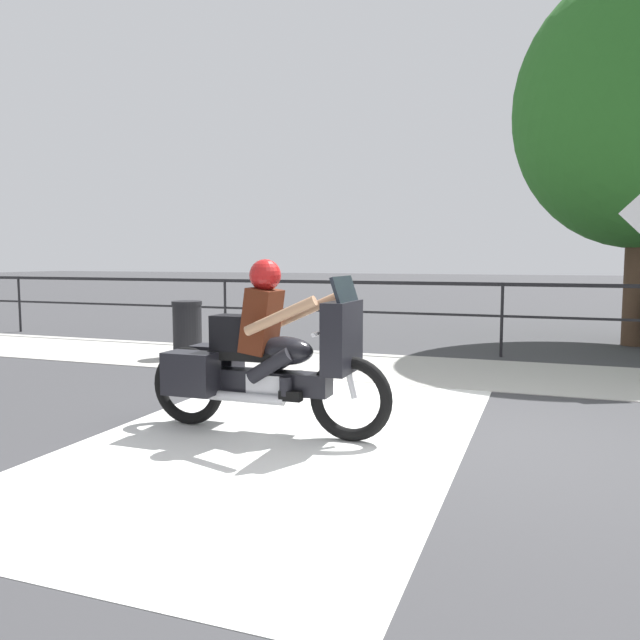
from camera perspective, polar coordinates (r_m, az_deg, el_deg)
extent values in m
plane|color=#38383A|center=(5.74, 12.53, -10.74)|extent=(120.00, 120.00, 0.00)
cube|color=#A8A59E|center=(9.03, 15.45, -4.77)|extent=(44.00, 2.40, 0.01)
cube|color=silver|center=(5.93, -2.58, -10.02)|extent=(3.22, 6.00, 0.01)
cube|color=black|center=(10.55, 16.37, 3.14)|extent=(36.00, 0.04, 0.06)
cube|color=black|center=(10.58, 16.30, 0.34)|extent=(36.00, 0.03, 0.04)
cylinder|color=black|center=(15.19, -25.78, 1.31)|extent=(0.05, 0.05, 1.22)
cylinder|color=black|center=(12.06, -8.66, 0.83)|extent=(0.05, 0.05, 1.22)
cylinder|color=black|center=(10.59, 16.29, 0.01)|extent=(0.05, 0.05, 1.22)
torus|color=black|center=(5.51, 2.81, -7.21)|extent=(0.76, 0.11, 0.76)
torus|color=black|center=(6.20, -11.94, -5.90)|extent=(0.76, 0.11, 0.76)
cube|color=black|center=(5.79, -5.01, -5.60)|extent=(1.25, 0.22, 0.20)
cube|color=silver|center=(5.78, -4.71, -6.11)|extent=(0.34, 0.26, 0.26)
ellipsoid|color=black|center=(5.66, -3.23, -2.82)|extent=(0.54, 0.30, 0.26)
cube|color=black|center=(5.82, -6.50, -3.21)|extent=(0.72, 0.28, 0.08)
cube|color=black|center=(5.44, 2.04, -1.55)|extent=(0.20, 0.61, 0.62)
cube|color=#1E232B|center=(5.40, 2.25, 2.77)|extent=(0.10, 0.52, 0.24)
cylinder|color=silver|center=(5.48, 0.65, -0.97)|extent=(0.04, 0.70, 0.04)
cylinder|color=silver|center=(5.76, -7.48, -7.00)|extent=(0.90, 0.09, 0.09)
cube|color=black|center=(5.87, -11.73, -4.79)|extent=(0.48, 0.28, 0.39)
cube|color=black|center=(6.27, -9.41, -4.07)|extent=(0.48, 0.28, 0.39)
cylinder|color=silver|center=(5.47, 2.53, -4.40)|extent=(0.19, 0.06, 0.54)
cube|color=#4C1E0F|center=(5.72, -5.36, -0.08)|extent=(0.32, 0.36, 0.62)
sphere|color=tan|center=(5.68, -5.03, 3.90)|extent=(0.23, 0.23, 0.23)
sphere|color=#B21919|center=(5.67, -5.03, 4.11)|extent=(0.29, 0.29, 0.29)
cylinder|color=black|center=(5.57, -4.60, -4.20)|extent=(0.44, 0.13, 0.34)
cylinder|color=black|center=(5.54, -3.17, -6.06)|extent=(0.11, 0.11, 0.17)
cube|color=black|center=(5.54, -2.68, -6.93)|extent=(0.20, 0.10, 0.09)
cylinder|color=black|center=(5.84, -3.36, -3.74)|extent=(0.44, 0.13, 0.34)
cylinder|color=black|center=(5.81, -1.99, -5.50)|extent=(0.11, 0.11, 0.17)
cube|color=black|center=(5.81, -1.53, -6.34)|extent=(0.20, 0.10, 0.09)
cylinder|color=tan|center=(5.31, -3.67, 0.35)|extent=(0.67, 0.09, 0.37)
cylinder|color=tan|center=(5.86, -1.30, 0.85)|extent=(0.67, 0.09, 0.37)
cube|color=black|center=(5.87, -7.99, -1.20)|extent=(0.35, 0.28, 0.34)
cylinder|color=black|center=(10.39, -12.03, -0.99)|extent=(0.46, 0.46, 0.86)
cylinder|color=black|center=(10.35, -12.08, 1.53)|extent=(0.49, 0.49, 0.06)
cylinder|color=#473323|center=(12.88, 26.95, 3.27)|extent=(0.44, 0.44, 2.42)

